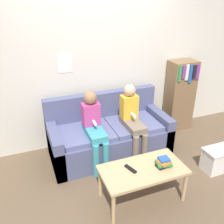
{
  "coord_description": "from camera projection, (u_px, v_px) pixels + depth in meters",
  "views": [
    {
      "loc": [
        -1.15,
        -2.55,
        2.31
      ],
      "look_at": [
        0.0,
        0.39,
        0.77
      ],
      "focal_mm": 40.0,
      "sensor_mm": 36.0,
      "label": 1
    }
  ],
  "objects": [
    {
      "name": "coffee_table",
      "position": [
        143.0,
        172.0,
        2.91
      ],
      "size": [
        0.99,
        0.52,
        0.45
      ],
      "color": "tan",
      "rests_on": "ground_plane"
    },
    {
      "name": "tv_remote",
      "position": [
        131.0,
        169.0,
        2.87
      ],
      "size": [
        0.09,
        0.17,
        0.02
      ],
      "rotation": [
        0.0,
        0.0,
        0.33
      ],
      "color": "black",
      "rests_on": "coffee_table"
    },
    {
      "name": "person_left",
      "position": [
        94.0,
        126.0,
        3.43
      ],
      "size": [
        0.24,
        0.56,
        1.09
      ],
      "color": "teal",
      "rests_on": "ground_plane"
    },
    {
      "name": "storage_box",
      "position": [
        218.0,
        159.0,
        3.51
      ],
      "size": [
        0.45,
        0.27,
        0.34
      ],
      "color": "silver",
      "rests_on": "ground_plane"
    },
    {
      "name": "bookshelf",
      "position": [
        180.0,
        96.0,
        4.41
      ],
      "size": [
        0.46,
        0.32,
        1.25
      ],
      "color": "brown",
      "rests_on": "ground_plane"
    },
    {
      "name": "wall_back",
      "position": [
        97.0,
        64.0,
        3.81
      ],
      "size": [
        8.0,
        0.07,
        2.6
      ],
      "color": "beige",
      "rests_on": "ground_plane"
    },
    {
      "name": "couch",
      "position": [
        109.0,
        135.0,
        3.83
      ],
      "size": [
        1.79,
        0.82,
        0.9
      ],
      "color": "#4C5175",
      "rests_on": "ground_plane"
    },
    {
      "name": "book_stack",
      "position": [
        164.0,
        163.0,
        2.91
      ],
      "size": [
        0.19,
        0.17,
        0.11
      ],
      "color": "black",
      "rests_on": "coffee_table"
    },
    {
      "name": "ground_plane",
      "position": [
        122.0,
        172.0,
        3.52
      ],
      "size": [
        10.0,
        10.0,
        0.0
      ],
      "primitive_type": "plane",
      "color": "brown"
    },
    {
      "name": "person_right",
      "position": [
        132.0,
        119.0,
        3.62
      ],
      "size": [
        0.24,
        0.56,
        1.11
      ],
      "color": "#756656",
      "rests_on": "ground_plane"
    }
  ]
}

